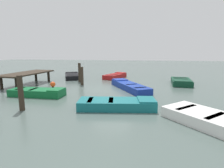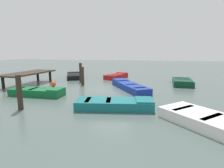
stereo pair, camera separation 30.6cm
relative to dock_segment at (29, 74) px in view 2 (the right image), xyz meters
The scene contains 13 objects.
ground_plane 6.72m from the dock_segment, 92.64° to the right, with size 80.00×80.00×0.00m, color #4C5B56.
dock_segment is the anchor object (origin of this frame).
rowboat_red 7.63m from the dock_segment, 52.19° to the right, with size 2.94×2.01×0.46m.
rowboat_blue 7.85m from the dock_segment, 90.84° to the right, with size 4.10×3.06×0.46m.
rowboat_teal 8.89m from the dock_segment, 119.85° to the right, with size 1.72×3.56×0.46m.
rowboat_white 12.98m from the dock_segment, 117.52° to the right, with size 3.96×3.87×0.46m.
rowboat_dark_green 11.92m from the dock_segment, 78.12° to the right, with size 2.86×1.58×0.46m.
rowboat_green 4.14m from the dock_segment, 136.95° to the right, with size 1.12×3.12×0.46m.
rowboat_black 4.46m from the dock_segment, 26.13° to the right, with size 3.35×2.51×0.46m.
mooring_piling_far_right 6.53m from the dock_segment, 146.25° to the right, with size 0.23×0.23×1.54m, color #33281E.
mooring_piling_mid_left 4.00m from the dock_segment, 59.48° to the right, with size 0.23×0.23×1.59m, color #33281E.
mooring_piling_far_left 4.20m from the dock_segment, 80.16° to the right, with size 0.23×0.23×1.39m, color #33281E.
marker_buoy 2.80m from the dock_segment, 109.04° to the right, with size 0.36×0.36×0.48m.
Camera 2 is at (-11.68, -2.54, 2.54)m, focal length 28.60 mm.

